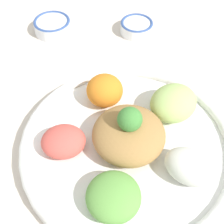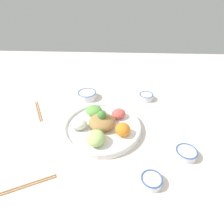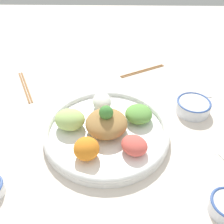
{
  "view_description": "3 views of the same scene",
  "coord_description": "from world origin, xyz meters",
  "px_view_note": "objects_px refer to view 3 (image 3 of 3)",
  "views": [
    {
      "loc": [
        0.16,
        -0.28,
        0.51
      ],
      "look_at": [
        -0.07,
        -0.01,
        0.07
      ],
      "focal_mm": 50.0,
      "sensor_mm": 36.0,
      "label": 1
    },
    {
      "loc": [
        -0.11,
        0.7,
        0.65
      ],
      "look_at": [
        -0.07,
        -0.05,
        0.09
      ],
      "focal_mm": 30.0,
      "sensor_mm": 36.0,
      "label": 2
    },
    {
      "loc": [
        -0.62,
        -0.05,
        0.61
      ],
      "look_at": [
        0.02,
        -0.04,
        0.06
      ],
      "focal_mm": 42.0,
      "sensor_mm": 36.0,
      "label": 3
    }
  ],
  "objects_px": {
    "rice_bowl_blue": "(193,106)",
    "serving_spoon_main": "(220,154)",
    "salad_platter": "(106,129)",
    "serving_spoon_extra": "(211,96)",
    "chopsticks_pair_far": "(25,86)",
    "chopsticks_pair_near": "(143,70)"
  },
  "relations": [
    {
      "from": "rice_bowl_blue",
      "to": "serving_spoon_main",
      "type": "height_order",
      "value": "rice_bowl_blue"
    },
    {
      "from": "salad_platter",
      "to": "serving_spoon_extra",
      "type": "bearing_deg",
      "value": -61.82
    },
    {
      "from": "rice_bowl_blue",
      "to": "salad_platter",
      "type": "bearing_deg",
      "value": 112.01
    },
    {
      "from": "rice_bowl_blue",
      "to": "chopsticks_pair_far",
      "type": "distance_m",
      "value": 0.65
    },
    {
      "from": "serving_spoon_main",
      "to": "serving_spoon_extra",
      "type": "distance_m",
      "value": 0.29
    },
    {
      "from": "salad_platter",
      "to": "rice_bowl_blue",
      "type": "bearing_deg",
      "value": -67.99
    },
    {
      "from": "serving_spoon_extra",
      "to": "salad_platter",
      "type": "bearing_deg",
      "value": 38.66
    },
    {
      "from": "chopsticks_pair_far",
      "to": "serving_spoon_main",
      "type": "xyz_separation_m",
      "value": [
        -0.33,
        -0.68,
        -0.0
      ]
    },
    {
      "from": "rice_bowl_blue",
      "to": "serving_spoon_main",
      "type": "xyz_separation_m",
      "value": [
        -0.2,
        -0.04,
        -0.02
      ]
    },
    {
      "from": "chopsticks_pair_near",
      "to": "chopsticks_pair_far",
      "type": "bearing_deg",
      "value": -12.91
    },
    {
      "from": "salad_platter",
      "to": "serving_spoon_main",
      "type": "bearing_deg",
      "value": -102.29
    },
    {
      "from": "salad_platter",
      "to": "rice_bowl_blue",
      "type": "distance_m",
      "value": 0.33
    },
    {
      "from": "rice_bowl_blue",
      "to": "chopsticks_pair_near",
      "type": "distance_m",
      "value": 0.31
    },
    {
      "from": "chopsticks_pair_far",
      "to": "salad_platter",
      "type": "bearing_deg",
      "value": 26.46
    },
    {
      "from": "salad_platter",
      "to": "serving_spoon_extra",
      "type": "relative_size",
      "value": 3.26
    },
    {
      "from": "serving_spoon_main",
      "to": "chopsticks_pair_near",
      "type": "bearing_deg",
      "value": 178.33
    },
    {
      "from": "chopsticks_pair_near",
      "to": "serving_spoon_extra",
      "type": "distance_m",
      "value": 0.3
    },
    {
      "from": "rice_bowl_blue",
      "to": "serving_spoon_extra",
      "type": "relative_size",
      "value": 0.97
    },
    {
      "from": "chopsticks_pair_near",
      "to": "serving_spoon_extra",
      "type": "relative_size",
      "value": 1.61
    },
    {
      "from": "chopsticks_pair_far",
      "to": "rice_bowl_blue",
      "type": "bearing_deg",
      "value": 52.29
    },
    {
      "from": "chopsticks_pair_far",
      "to": "serving_spoon_extra",
      "type": "xyz_separation_m",
      "value": [
        -0.05,
        -0.72,
        -0.0
      ]
    },
    {
      "from": "chopsticks_pair_far",
      "to": "serving_spoon_extra",
      "type": "bearing_deg",
      "value": 60.59
    }
  ]
}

